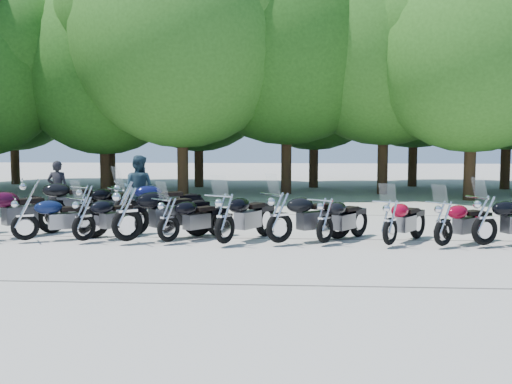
# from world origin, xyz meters

# --- Properties ---
(ground) EXTENTS (90.00, 90.00, 0.00)m
(ground) POSITION_xyz_m (0.00, 0.00, 0.00)
(ground) COLOR #A29C92
(ground) RESTS_ON ground
(tree_2) EXTENTS (7.31, 7.31, 8.97)m
(tree_2) POSITION_xyz_m (-7.25, 12.84, 5.31)
(tree_2) COLOR #3A2614
(tree_2) RESTS_ON ground
(tree_3) EXTENTS (8.70, 8.70, 10.67)m
(tree_3) POSITION_xyz_m (-3.57, 11.24, 6.32)
(tree_3) COLOR #3A2614
(tree_3) RESTS_ON ground
(tree_4) EXTENTS (9.13, 9.13, 11.20)m
(tree_4) POSITION_xyz_m (0.54, 13.09, 6.64)
(tree_4) COLOR #3A2614
(tree_4) RESTS_ON ground
(tree_5) EXTENTS (9.04, 9.04, 11.10)m
(tree_5) POSITION_xyz_m (4.61, 13.20, 6.57)
(tree_5) COLOR #3A2614
(tree_5) RESTS_ON ground
(tree_6) EXTENTS (8.00, 8.00, 9.82)m
(tree_6) POSITION_xyz_m (7.55, 10.82, 5.81)
(tree_6) COLOR #3A2614
(tree_6) RESTS_ON ground
(tree_9) EXTENTS (7.59, 7.59, 9.32)m
(tree_9) POSITION_xyz_m (-13.53, 17.59, 5.52)
(tree_9) COLOR #3A2614
(tree_9) RESTS_ON ground
(tree_10) EXTENTS (7.78, 7.78, 9.55)m
(tree_10) POSITION_xyz_m (-8.29, 16.97, 5.66)
(tree_10) COLOR #3A2614
(tree_10) RESTS_ON ground
(tree_11) EXTENTS (7.56, 7.56, 9.28)m
(tree_11) POSITION_xyz_m (-3.76, 16.43, 5.49)
(tree_11) COLOR #3A2614
(tree_11) RESTS_ON ground
(tree_12) EXTENTS (7.88, 7.88, 9.67)m
(tree_12) POSITION_xyz_m (1.80, 16.47, 5.72)
(tree_12) COLOR #3A2614
(tree_12) RESTS_ON ground
(tree_13) EXTENTS (8.31, 8.31, 10.20)m
(tree_13) POSITION_xyz_m (6.69, 17.47, 6.04)
(tree_13) COLOR #3A2614
(tree_13) RESTS_ON ground
(tree_14) EXTENTS (8.02, 8.02, 9.84)m
(tree_14) POSITION_xyz_m (10.68, 16.09, 5.83)
(tree_14) COLOR #3A2614
(tree_14) RESTS_ON ground
(motorcycle_2) EXTENTS (2.17, 1.63, 1.20)m
(motorcycle_2) POSITION_xyz_m (-5.15, 0.55, 0.60)
(motorcycle_2) COLOR #0D1639
(motorcycle_2) RESTS_ON ground
(motorcycle_3) EXTENTS (1.76, 2.10, 1.20)m
(motorcycle_3) POSITION_xyz_m (-3.81, 0.57, 0.60)
(motorcycle_3) COLOR black
(motorcycle_3) RESTS_ON ground
(motorcycle_4) EXTENTS (2.45, 2.28, 1.46)m
(motorcycle_4) POSITION_xyz_m (-2.80, 0.50, 0.73)
(motorcycle_4) COLOR black
(motorcycle_4) RESTS_ON ground
(motorcycle_5) EXTENTS (1.84, 2.01, 1.18)m
(motorcycle_5) POSITION_xyz_m (-1.88, 0.56, 0.59)
(motorcycle_5) COLOR black
(motorcycle_5) RESTS_ON ground
(motorcycle_6) EXTENTS (1.75, 2.38, 1.32)m
(motorcycle_6) POSITION_xyz_m (-0.61, 0.38, 0.66)
(motorcycle_6) COLOR black
(motorcycle_6) RESTS_ON ground
(motorcycle_7) EXTENTS (2.32, 2.00, 1.34)m
(motorcycle_7) POSITION_xyz_m (0.58, 0.54, 0.67)
(motorcycle_7) COLOR black
(motorcycle_7) RESTS_ON ground
(motorcycle_8) EXTENTS (1.73, 2.09, 1.19)m
(motorcycle_8) POSITION_xyz_m (1.57, 0.65, 0.59)
(motorcycle_8) COLOR black
(motorcycle_8) RESTS_ON ground
(motorcycle_9) EXTENTS (1.68, 2.08, 1.17)m
(motorcycle_9) POSITION_xyz_m (2.96, 0.48, 0.59)
(motorcycle_9) COLOR #9E0520
(motorcycle_9) RESTS_ON ground
(motorcycle_10) EXTENTS (1.97, 1.80, 1.16)m
(motorcycle_10) POSITION_xyz_m (4.08, 0.45, 0.58)
(motorcycle_10) COLOR maroon
(motorcycle_10) RESTS_ON ground
(motorcycle_11) EXTENTS (2.36, 1.55, 1.29)m
(motorcycle_11) POSITION_xyz_m (4.98, 0.57, 0.64)
(motorcycle_11) COLOR black
(motorcycle_11) RESTS_ON ground
(motorcycle_14) EXTENTS (2.64, 1.77, 1.44)m
(motorcycle_14) POSITION_xyz_m (-6.19, 3.28, 0.72)
(motorcycle_14) COLOR black
(motorcycle_14) RESTS_ON ground
(motorcycle_15) EXTENTS (1.74, 2.23, 1.25)m
(motorcycle_15) POSITION_xyz_m (-4.69, 3.19, 0.62)
(motorcycle_15) COLOR black
(motorcycle_15) RESTS_ON ground
(motorcycle_16) EXTENTS (2.57, 1.66, 1.40)m
(motorcycle_16) POSITION_xyz_m (-3.57, 3.12, 0.70)
(motorcycle_16) COLOR #0C1039
(motorcycle_16) RESTS_ON ground
(rider_0) EXTENTS (0.64, 0.44, 1.70)m
(rider_0) POSITION_xyz_m (-6.14, 4.88, 0.85)
(rider_0) COLOR black
(rider_0) RESTS_ON ground
(rider_1) EXTENTS (1.03, 0.87, 1.88)m
(rider_1) POSITION_xyz_m (-3.47, 4.03, 0.94)
(rider_1) COLOR #223A48
(rider_1) RESTS_ON ground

